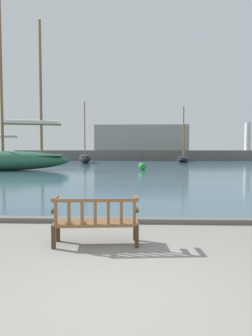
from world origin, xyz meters
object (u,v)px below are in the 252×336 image
at_px(sailboat_nearest_starboard, 85,158).
at_px(channel_buoy, 142,166).
at_px(sailboat_far_port, 183,158).
at_px(sailboat_far_starboard, 7,157).
at_px(park_bench, 96,221).

distance_m(sailboat_nearest_starboard, channel_buoy, 16.40).
bearing_deg(sailboat_far_port, sailboat_nearest_starboard, -165.56).
height_order(sailboat_far_port, channel_buoy, sailboat_far_port).
bearing_deg(sailboat_far_starboard, park_bench, -62.07).
bearing_deg(sailboat_nearest_starboard, park_bench, -79.68).
xyz_separation_m(sailboat_far_starboard, sailboat_nearest_starboard, (4.04, 15.27, -0.49)).
relative_size(park_bench, channel_buoy, 1.20).
distance_m(park_bench, channel_buoy, 20.35).
xyz_separation_m(park_bench, sailboat_nearest_starboard, (-6.34, 34.85, 0.29)).
bearing_deg(sailboat_far_port, park_bench, -101.00).
bearing_deg(park_bench, sailboat_nearest_starboard, 100.32).
relative_size(park_bench, sailboat_far_port, 0.20).
relative_size(sailboat_far_starboard, sailboat_nearest_starboard, 1.85).
relative_size(park_bench, sailboat_nearest_starboard, 0.20).
relative_size(sailboat_far_port, channel_buoy, 5.90).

